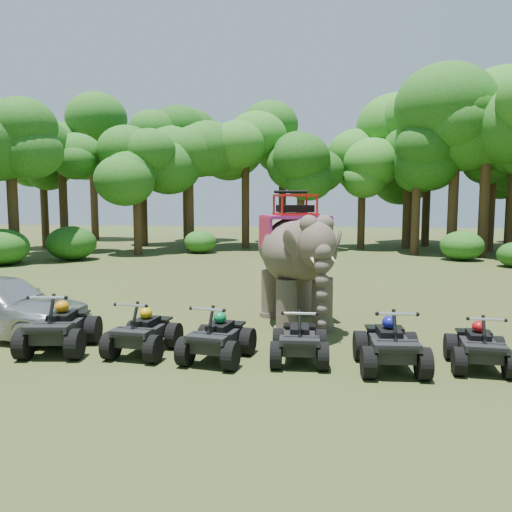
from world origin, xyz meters
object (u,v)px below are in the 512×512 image
at_px(atv_2, 218,331).
at_px(atv_5, 479,340).
at_px(atv_3, 300,334).
at_px(atv_0, 60,321).
at_px(atv_1, 143,326).
at_px(elephant, 295,258).
at_px(atv_4, 390,337).

distance_m(atv_2, atv_5, 5.28).
relative_size(atv_2, atv_3, 1.05).
bearing_deg(atv_2, atv_0, -172.91).
bearing_deg(atv_5, atv_2, -173.45).
relative_size(atv_0, atv_5, 1.19).
relative_size(atv_0, atv_1, 1.11).
bearing_deg(elephant, atv_4, -78.50).
height_order(elephant, atv_0, elephant).
height_order(elephant, atv_1, elephant).
height_order(atv_1, atv_3, atv_1).
height_order(atv_3, atv_5, atv_3).
relative_size(elephant, atv_2, 2.58).
xyz_separation_m(atv_3, atv_5, (3.57, 0.07, -0.01)).
distance_m(atv_1, atv_5, 6.98).
bearing_deg(atv_5, atv_0, -175.17).
bearing_deg(atv_1, elephant, 52.02).
bearing_deg(atv_1, atv_4, 2.56).
distance_m(atv_0, atv_4, 7.14).
bearing_deg(atv_3, atv_5, -2.18).
bearing_deg(elephant, atv_1, -153.05).
bearing_deg(atv_4, atv_2, 174.52).
bearing_deg(atv_4, atv_5, 5.09).
height_order(atv_2, atv_5, atv_2).
xyz_separation_m(atv_0, atv_2, (3.62, -0.12, -0.07)).
distance_m(elephant, atv_3, 3.54).
xyz_separation_m(elephant, atv_0, (-5.00, -3.35, -1.12)).
bearing_deg(atv_0, atv_1, -6.06).
relative_size(elephant, atv_1, 2.59).
relative_size(atv_2, atv_5, 1.07).
distance_m(atv_0, atv_1, 1.91).
height_order(elephant, atv_3, elephant).
xyz_separation_m(atv_0, atv_3, (5.32, 0.04, -0.10)).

